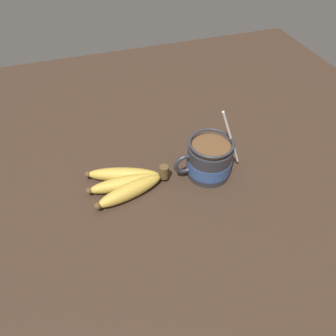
# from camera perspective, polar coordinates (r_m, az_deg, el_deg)

# --- Properties ---
(table) EXTENTS (1.26, 1.26, 0.03)m
(table) POSITION_cam_1_polar(r_m,az_deg,el_deg) (0.76, 3.11, -0.67)
(table) COLOR #332319
(table) RESTS_ON ground
(coffee_mug) EXTENTS (0.15, 0.10, 0.16)m
(coffee_mug) POSITION_cam_1_polar(r_m,az_deg,el_deg) (0.71, 7.15, 1.43)
(coffee_mug) COLOR #28282D
(coffee_mug) RESTS_ON table
(banana_bunch) EXTENTS (0.18, 0.13, 0.04)m
(banana_bunch) POSITION_cam_1_polar(r_m,az_deg,el_deg) (0.69, -7.22, -2.57)
(banana_bunch) COLOR #4C381E
(banana_bunch) RESTS_ON table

